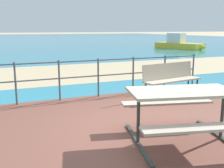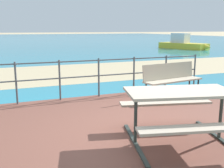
# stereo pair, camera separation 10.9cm
# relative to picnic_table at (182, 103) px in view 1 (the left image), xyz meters

# --- Properties ---
(ground_plane) EXTENTS (240.00, 240.00, 0.00)m
(ground_plane) POSITION_rel_picnic_table_xyz_m (-0.22, 0.63, -0.66)
(ground_plane) COLOR tan
(patio_paving) EXTENTS (6.40, 5.20, 0.06)m
(patio_paving) POSITION_rel_picnic_table_xyz_m (-0.22, 0.63, -0.63)
(patio_paving) COLOR brown
(patio_paving) RESTS_ON ground
(sea_water) EXTENTS (90.00, 90.00, 0.01)m
(sea_water) POSITION_rel_picnic_table_xyz_m (-0.22, 40.63, -0.66)
(sea_water) COLOR teal
(sea_water) RESTS_ON ground
(beach_strip) EXTENTS (54.01, 4.88, 0.01)m
(beach_strip) POSITION_rel_picnic_table_xyz_m (-0.22, 7.40, -0.66)
(beach_strip) COLOR tan
(beach_strip) RESTS_ON ground
(picnic_table) EXTENTS (1.89, 1.83, 0.80)m
(picnic_table) POSITION_rel_picnic_table_xyz_m (0.00, 0.00, 0.00)
(picnic_table) COLOR tan
(picnic_table) RESTS_ON patio_paving
(park_bench) EXTENTS (1.65, 0.66, 0.85)m
(park_bench) POSITION_rel_picnic_table_xyz_m (1.45, 2.37, -0.09)
(park_bench) COLOR #BCAD93
(park_bench) RESTS_ON patio_paving
(railing_fence) EXTENTS (5.94, 0.04, 0.97)m
(railing_fence) POSITION_rel_picnic_table_xyz_m (-0.22, 3.09, -0.00)
(railing_fence) COLOR #4C5156
(railing_fence) RESTS_ON patio_paving
(boat_near) EXTENTS (2.76, 4.89, 1.35)m
(boat_near) POSITION_rel_picnic_table_xyz_m (12.24, 16.64, -0.23)
(boat_near) COLOR yellow
(boat_near) RESTS_ON sea_water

